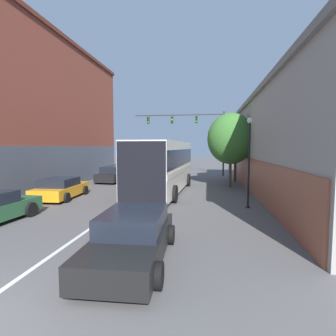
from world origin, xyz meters
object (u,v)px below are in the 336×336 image
object	(u,v)px
street_lamp	(249,158)
street_tree_near	(231,139)
hatchback_foreground	(132,237)
parked_car_left_near	(115,174)
street_tree_far	(236,136)
parked_car_left_mid	(61,188)
bus	(163,164)
traffic_signal_gantry	(193,128)

from	to	relation	value
street_lamp	street_tree_near	bearing A→B (deg)	92.63
street_lamp	hatchback_foreground	bearing A→B (deg)	-120.88
parked_car_left_near	street_lamp	bearing A→B (deg)	-125.03
parked_car_left_near	street_tree_far	bearing A→B (deg)	-77.47
parked_car_left_near	parked_car_left_mid	xyz separation A→B (m)	(-0.60, -7.87, -0.07)
bus	parked_car_left_near	bearing A→B (deg)	49.79
parked_car_left_mid	street_lamp	bearing A→B (deg)	-98.04
bus	street_lamp	world-z (taller)	street_lamp
parked_car_left_near	parked_car_left_mid	distance (m)	7.90
street_tree_far	parked_car_left_mid	bearing A→B (deg)	-140.86
street_tree_far	parked_car_left_near	bearing A→B (deg)	-172.75
traffic_signal_gantry	parked_car_left_near	bearing A→B (deg)	-137.09
traffic_signal_gantry	street_tree_far	world-z (taller)	traffic_signal_gantry
hatchback_foreground	traffic_signal_gantry	size ratio (longest dim) A/B	0.45
parked_car_left_near	street_tree_near	bearing A→B (deg)	-94.35
parked_car_left_near	traffic_signal_gantry	size ratio (longest dim) A/B	0.48
parked_car_left_mid	street_tree_near	xyz separation A→B (m)	(10.66, 6.17, 3.17)
parked_car_left_near	hatchback_foreground	bearing A→B (deg)	-153.10
hatchback_foreground	parked_car_left_mid	world-z (taller)	hatchback_foreground
parked_car_left_near	parked_car_left_mid	world-z (taller)	parked_car_left_near
parked_car_left_near	street_tree_near	xyz separation A→B (m)	(10.06, -1.71, 3.10)
bus	parked_car_left_near	world-z (taller)	bus
parked_car_left_mid	bus	bearing A→B (deg)	-66.74
bus	traffic_signal_gantry	world-z (taller)	traffic_signal_gantry
street_tree_far	street_tree_near	bearing A→B (deg)	-102.69
hatchback_foreground	street_tree_far	distance (m)	18.04
hatchback_foreground	street_lamp	world-z (taller)	street_lamp
parked_car_left_mid	street_lamp	world-z (taller)	street_lamp
hatchback_foreground	parked_car_left_near	xyz separation A→B (m)	(-6.24, 15.74, 0.03)
traffic_signal_gantry	street_lamp	size ratio (longest dim) A/B	2.13
hatchback_foreground	street_tree_far	bearing A→B (deg)	-16.76
parked_car_left_mid	street_tree_far	xyz separation A→B (m)	(11.35, 9.24, 3.53)
traffic_signal_gantry	street_tree_near	bearing A→B (deg)	-67.42
hatchback_foreground	street_lamp	bearing A→B (deg)	-32.87
hatchback_foreground	traffic_signal_gantry	distance (m)	22.49
parked_car_left_mid	street_tree_near	distance (m)	12.72
parked_car_left_mid	street_tree_near	bearing A→B (deg)	-63.12
hatchback_foreground	parked_car_left_near	bearing A→B (deg)	19.64
hatchback_foreground	street_lamp	xyz separation A→B (m)	(4.15, 6.93, 1.94)
hatchback_foreground	street_tree_far	world-z (taller)	street_tree_far
bus	street_tree_near	distance (m)	6.04
street_lamp	street_tree_far	world-z (taller)	street_tree_far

